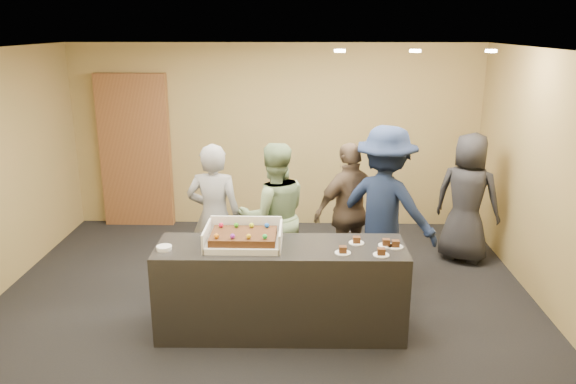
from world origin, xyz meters
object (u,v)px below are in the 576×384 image
Objects in this scene: serving_counter at (281,289)px; person_server_grey at (215,217)px; cake_box at (244,240)px; person_brown_extra at (350,211)px; person_sage_man at (274,216)px; storage_cabinet at (135,151)px; person_dark_suit at (467,198)px; person_navy_man at (385,209)px; plate_stack at (164,248)px; sheet_cake at (244,236)px.

person_server_grey is (-0.79, 0.96, 0.40)m from serving_counter.
cake_box is 1.70m from person_brown_extra.
storage_cabinet is at bearing -57.74° from person_sage_man.
person_brown_extra is at bearing -30.28° from storage_cabinet.
person_server_grey reaches higher than cake_box.
serving_counter is 2.96m from person_dark_suit.
person_brown_extra is at bearing -4.48° from person_navy_man.
person_navy_man is (3.42, -2.03, -0.20)m from storage_cabinet.
serving_counter is 1.05× the size of storage_cabinet.
storage_cabinet is at bearing -50.64° from person_server_grey.
cake_box reaches higher than plate_stack.
storage_cabinet is at bearing -60.06° from person_brown_extra.
person_navy_man is at bearing 116.03° from person_brown_extra.
person_sage_man is (-0.12, 1.02, 0.40)m from serving_counter.
plate_stack is at bearing 78.21° from person_server_grey.
cake_box reaches higher than serving_counter.
plate_stack is at bearing 60.57° from person_dark_suit.
sheet_cake is at bearing 9.26° from plate_stack.
person_sage_man is 0.93m from person_brown_extra.
person_sage_man is at bearing 76.55° from cake_box.
person_server_grey reaches higher than person_dark_suit.
person_navy_man reaches higher than plate_stack.
sheet_cake is 0.38× the size of person_brown_extra.
sheet_cake is 0.37× the size of person_dark_suit.
person_brown_extra is (1.12, 1.27, -0.12)m from cake_box.
serving_counter is at bearing 133.51° from person_server_grey.
serving_counter is 16.58× the size of plate_stack.
cake_box is 0.44× the size of person_dark_suit.
plate_stack is 1.51m from person_sage_man.
cake_box is at bearing 118.99° from person_server_grey.
person_navy_man is (1.49, 1.02, -0.01)m from cake_box.
person_server_grey is 0.90× the size of person_navy_man.
plate_stack is at bearing -168.73° from cake_box.
storage_cabinet is at bearing 125.66° from serving_counter.
person_brown_extra is at bearing 37.36° from plate_stack.
serving_counter is 1.56m from person_brown_extra.
person_server_grey is 1.02× the size of person_dark_suit.
person_server_grey is 0.67m from person_sage_man.
sheet_cake is (1.93, -3.08, -0.14)m from storage_cabinet.
person_server_grey is at bearing 114.84° from cake_box.
person_brown_extra is (0.77, 1.30, 0.37)m from serving_counter.
sheet_cake is 0.75m from plate_stack.
person_server_grey is 3.20m from person_dark_suit.
sheet_cake is at bearing -90.98° from cake_box.
storage_cabinet reaches higher than person_navy_man.
person_server_grey is at bearing -9.01° from person_sage_man.
cake_box is at bearing 64.91° from person_dark_suit.
cake_box is 0.76m from plate_stack.
person_navy_man reaches higher than person_dark_suit.
sheet_cake is at bearing 64.85° from person_navy_man.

